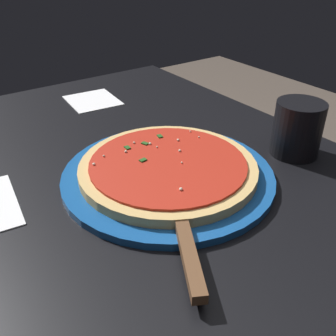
# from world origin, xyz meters

# --- Properties ---
(restaurant_table) EXTENTS (1.03, 0.73, 0.73)m
(restaurant_table) POSITION_xyz_m (0.00, 0.00, 0.58)
(restaurant_table) COLOR black
(restaurant_table) RESTS_ON ground_plane
(serving_plate) EXTENTS (0.35, 0.35, 0.01)m
(serving_plate) POSITION_xyz_m (-0.05, -0.02, 0.73)
(serving_plate) COLOR #195199
(serving_plate) RESTS_ON restaurant_table
(pizza) EXTENTS (0.29, 0.29, 0.02)m
(pizza) POSITION_xyz_m (-0.05, -0.02, 0.75)
(pizza) COLOR #DBB26B
(pizza) RESTS_ON serving_plate
(pizza_server) EXTENTS (0.21, 0.14, 0.01)m
(pizza_server) POSITION_xyz_m (-0.20, 0.06, 0.74)
(pizza_server) COLOR silver
(pizza_server) RESTS_ON serving_plate
(cup_tall_drink) EXTENTS (0.09, 0.09, 0.10)m
(cup_tall_drink) POSITION_xyz_m (-0.12, -0.26, 0.78)
(cup_tall_drink) COLOR black
(cup_tall_drink) RESTS_ON restaurant_table
(napkin_loose_left) EXTENTS (0.14, 0.12, 0.00)m
(napkin_loose_left) POSITION_xyz_m (0.35, -0.07, 0.73)
(napkin_loose_left) COLOR white
(napkin_loose_left) RESTS_ON restaurant_table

